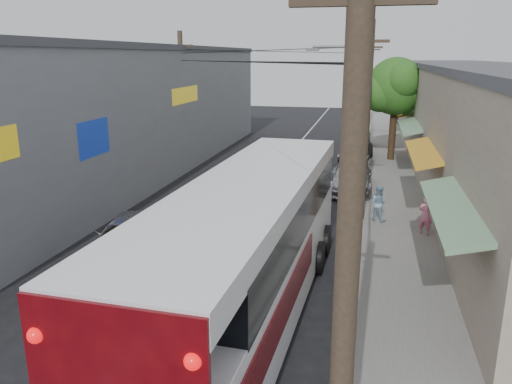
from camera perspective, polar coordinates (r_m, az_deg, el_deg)
sidewalk at (r=28.02m, az=14.86°, el=1.16°), size 3.00×80.00×0.12m
building_right at (r=29.95m, az=23.84°, el=7.29°), size 7.09×40.00×6.25m
building_left at (r=28.91m, az=-16.01°, el=8.75°), size 7.20×36.00×7.25m
utility_poles at (r=27.74m, az=8.35°, el=9.91°), size 11.80×45.28×8.00m
street_tree at (r=33.32m, az=15.79°, el=11.33°), size 4.40×4.00×6.60m
coach_bus at (r=12.84m, az=-0.63°, el=-6.35°), size 3.38×13.06×3.73m
jeepney at (r=16.94m, az=-14.10°, el=-5.64°), size 3.04×5.60×1.49m
parked_suv at (r=25.91m, az=10.88°, el=1.77°), size 2.11×5.01×1.44m
parked_car_mid at (r=32.98m, az=11.41°, el=4.72°), size 2.30×4.69×1.54m
parked_car_far at (r=37.98m, az=11.65°, el=5.89°), size 1.68×4.01×1.29m
pedestrian_near at (r=19.83m, az=18.82°, el=-2.54°), size 0.65×0.56×1.50m
pedestrian_far at (r=20.91m, az=13.78°, el=-1.24°), size 0.88×0.79×1.50m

